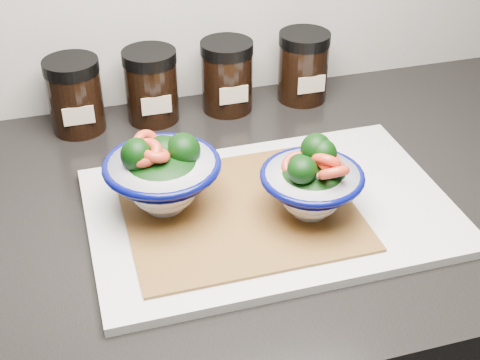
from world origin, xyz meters
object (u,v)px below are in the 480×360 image
object	(u,v)px
cutting_board	(270,210)
spice_jar_c	(227,76)
bowl_left	(163,175)
bowl_right	(312,183)
spice_jar_a	(75,95)
spice_jar_d	(303,66)
spice_jar_b	(151,86)

from	to	relation	value
cutting_board	spice_jar_c	size ratio (longest dim) A/B	3.98
bowl_left	spice_jar_c	bearing A→B (deg)	59.17
bowl_right	spice_jar_a	xyz separation A→B (m)	(-0.25, 0.31, -0.00)
cutting_board	spice_jar_d	xyz separation A→B (m)	(0.15, 0.29, 0.05)
spice_jar_a	spice_jar_c	distance (m)	0.23
bowl_right	spice_jar_d	distance (m)	0.33
bowl_left	bowl_right	world-z (taller)	bowl_left
cutting_board	bowl_right	world-z (taller)	bowl_right
cutting_board	bowl_left	world-z (taller)	bowl_left
bowl_left	spice_jar_c	xyz separation A→B (m)	(0.15, 0.25, -0.00)
bowl_right	spice_jar_b	bearing A→B (deg)	113.96
cutting_board	bowl_right	bearing A→B (deg)	-33.37
cutting_board	spice_jar_a	distance (m)	0.36
spice_jar_c	spice_jar_d	bearing A→B (deg)	0.00
bowl_right	spice_jar_c	world-z (taller)	spice_jar_c
spice_jar_a	spice_jar_b	size ratio (longest dim) A/B	1.00
cutting_board	bowl_right	distance (m)	0.07
bowl_right	spice_jar_c	bearing A→B (deg)	93.62
bowl_right	spice_jar_b	xyz separation A→B (m)	(-0.14, 0.31, -0.00)
bowl_right	bowl_left	bearing A→B (deg)	159.75
spice_jar_b	cutting_board	bearing A→B (deg)	-71.29
spice_jar_c	bowl_right	bearing A→B (deg)	-86.38
spice_jar_a	spice_jar_d	world-z (taller)	same
cutting_board	spice_jar_d	bearing A→B (deg)	62.33
spice_jar_c	spice_jar_d	distance (m)	0.13
cutting_board	spice_jar_d	size ratio (longest dim) A/B	3.98
cutting_board	bowl_right	size ratio (longest dim) A/B	3.58
cutting_board	spice_jar_c	bearing A→B (deg)	85.43
cutting_board	spice_jar_b	distance (m)	0.31
bowl_right	spice_jar_d	world-z (taller)	spice_jar_d
spice_jar_a	spice_jar_b	xyz separation A→B (m)	(0.11, 0.00, 0.00)
spice_jar_a	spice_jar_c	world-z (taller)	same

